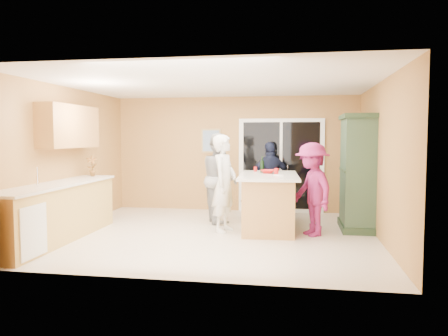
% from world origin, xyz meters
% --- Properties ---
extents(floor, '(5.50, 5.50, 0.00)m').
position_xyz_m(floor, '(0.00, 0.00, 0.00)').
color(floor, beige).
rests_on(floor, ground).
extents(ceiling, '(5.50, 5.00, 0.10)m').
position_xyz_m(ceiling, '(0.00, 0.00, 2.60)').
color(ceiling, white).
rests_on(ceiling, wall_back).
extents(wall_back, '(5.50, 0.10, 2.60)m').
position_xyz_m(wall_back, '(0.00, 2.50, 1.30)').
color(wall_back, tan).
rests_on(wall_back, ground).
extents(wall_front, '(5.50, 0.10, 2.60)m').
position_xyz_m(wall_front, '(0.00, -2.50, 1.30)').
color(wall_front, tan).
rests_on(wall_front, ground).
extents(wall_left, '(0.10, 5.00, 2.60)m').
position_xyz_m(wall_left, '(-2.75, 0.00, 1.30)').
color(wall_left, tan).
rests_on(wall_left, ground).
extents(wall_right, '(0.10, 5.00, 2.60)m').
position_xyz_m(wall_right, '(2.75, 0.00, 1.30)').
color(wall_right, tan).
rests_on(wall_right, ground).
extents(left_cabinet_run, '(0.65, 3.05, 1.24)m').
position_xyz_m(left_cabinet_run, '(-2.45, -1.05, 0.46)').
color(left_cabinet_run, tan).
rests_on(left_cabinet_run, floor).
extents(upper_cabinets, '(0.35, 1.60, 0.75)m').
position_xyz_m(upper_cabinets, '(-2.58, -0.20, 1.88)').
color(upper_cabinets, tan).
rests_on(upper_cabinets, wall_left).
extents(sliding_door, '(1.90, 0.07, 2.10)m').
position_xyz_m(sliding_door, '(1.05, 2.46, 1.05)').
color(sliding_door, white).
rests_on(sliding_door, floor).
extents(framed_picture, '(0.46, 0.04, 0.56)m').
position_xyz_m(framed_picture, '(-0.55, 2.48, 1.60)').
color(framed_picture, '#A48652').
rests_on(framed_picture, wall_back).
extents(kitchen_island, '(1.15, 1.97, 1.01)m').
position_xyz_m(kitchen_island, '(0.90, 0.56, 0.47)').
color(kitchen_island, tan).
rests_on(kitchen_island, floor).
extents(green_hutch, '(0.60, 1.14, 2.09)m').
position_xyz_m(green_hutch, '(2.49, 0.82, 1.02)').
color(green_hutch, '#213621').
rests_on(green_hutch, floor).
extents(woman_white, '(0.53, 0.70, 1.73)m').
position_xyz_m(woman_white, '(0.13, 0.24, 0.86)').
color(woman_white, white).
rests_on(woman_white, floor).
extents(woman_grey, '(0.94, 1.05, 1.77)m').
position_xyz_m(woman_grey, '(-0.10, 1.09, 0.88)').
color(woman_grey, '#ACACAF').
rests_on(woman_grey, floor).
extents(woman_navy, '(1.01, 0.73, 1.59)m').
position_xyz_m(woman_navy, '(0.85, 1.98, 0.79)').
color(woman_navy, '#191E38').
rests_on(woman_navy, floor).
extents(woman_magenta, '(1.01, 1.19, 1.60)m').
position_xyz_m(woman_magenta, '(1.66, 0.17, 0.80)').
color(woman_magenta, '#901F64').
rests_on(woman_magenta, floor).
extents(serving_bowl, '(0.29, 0.29, 0.07)m').
position_xyz_m(serving_bowl, '(0.87, 0.81, 1.04)').
color(serving_bowl, red).
rests_on(serving_bowl, kitchen_island).
extents(tulip_vase, '(0.25, 0.21, 0.40)m').
position_xyz_m(tulip_vase, '(-2.45, 0.39, 1.14)').
color(tulip_vase, red).
rests_on(tulip_vase, left_cabinet_run).
extents(tumbler_near, '(0.08, 0.08, 0.09)m').
position_xyz_m(tumbler_near, '(0.60, 1.19, 1.06)').
color(tumbler_near, red).
rests_on(tumbler_near, kitchen_island).
extents(tumbler_far, '(0.08, 0.08, 0.11)m').
position_xyz_m(tumbler_far, '(1.04, 0.58, 1.07)').
color(tumbler_far, red).
rests_on(tumbler_far, kitchen_island).
extents(wine_bottle, '(0.07, 0.07, 0.31)m').
position_xyz_m(wine_bottle, '(0.75, 0.99, 1.13)').
color(wine_bottle, black).
rests_on(wine_bottle, kitchen_island).
extents(white_plate, '(0.20, 0.20, 0.01)m').
position_xyz_m(white_plate, '(1.08, 0.41, 1.02)').
color(white_plate, white).
rests_on(white_plate, kitchen_island).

